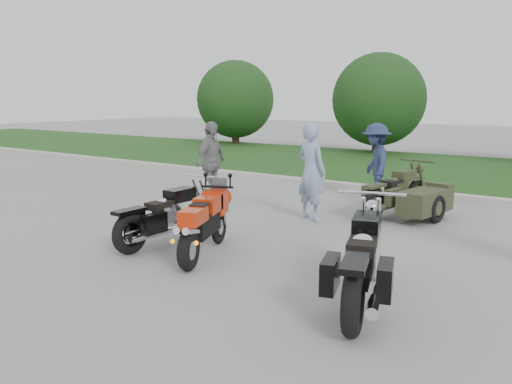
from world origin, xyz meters
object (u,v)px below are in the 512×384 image
Objects in this scene: person_denim at (375,163)px; cruiser_sidecar at (412,198)px; person_stripe at (311,172)px; person_back at (211,162)px; sportbike_red at (204,222)px; cruiser_left at (164,217)px; cruiser_right at (363,264)px.

cruiser_sidecar is at bearing 13.62° from person_denim.
person_denim is at bearing -83.03° from person_stripe.
person_back is (-2.56, 0.17, -0.03)m from person_stripe.
cruiser_left is (-0.94, 0.16, -0.09)m from sportbike_red.
person_back is at bearing -155.79° from cruiser_sidecar.
person_back is at bearing 117.70° from cruiser_left.
cruiser_sidecar is at bearing 83.86° from cruiser_right.
sportbike_red is at bearing 155.52° from cruiser_right.
person_back is at bearing 128.56° from cruiser_right.
cruiser_right is at bearing -6.93° from cruiser_left.
cruiser_left is at bearing -160.67° from person_back.
person_stripe is 1.03× the size of person_back.
person_stripe reaches higher than person_back.
cruiser_right is 1.33× the size of person_back.
person_stripe is 1.05× the size of person_denim.
person_denim is 0.98× the size of person_back.
person_stripe reaches higher than cruiser_right.
person_back is (-1.45, 2.89, 0.46)m from cruiser_left.
sportbike_red is 5.14m from person_denim.
cruiser_left is 4.67m from cruiser_sidecar.
cruiser_right is at bearing -28.38° from sportbike_red.
person_denim reaches higher than cruiser_sidecar.
cruiser_right is 1.29× the size of person_stripe.
cruiser_left is 1.21× the size of person_back.
cruiser_sidecar is (1.70, 4.01, -0.12)m from sportbike_red.
person_denim is at bearing 74.39° from cruiser_left.
cruiser_sidecar is at bearing -127.34° from person_stripe.
person_back reaches higher than sportbike_red.
person_stripe is (1.10, 2.72, 0.49)m from cruiser_left.
sportbike_red is at bearing -149.16° from person_back.
cruiser_sidecar is 1.20× the size of person_stripe.
person_back is (-4.93, 3.38, 0.41)m from cruiser_right.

